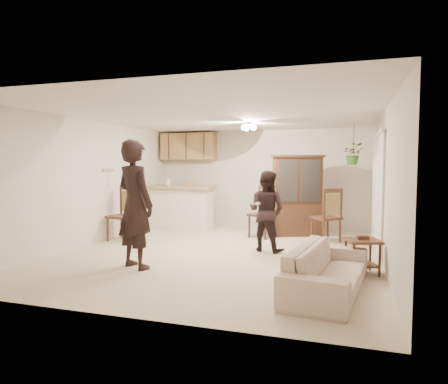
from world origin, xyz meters
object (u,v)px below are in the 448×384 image
(chair_hutch_left, at_px, (262,223))
(chair_hutch_right, at_px, (326,227))
(side_table, at_px, (362,256))
(chair_bar, at_px, (122,225))
(china_hutch, at_px, (297,196))
(adult, at_px, (135,211))
(sofa, at_px, (328,263))
(child, at_px, (266,215))

(chair_hutch_left, relative_size, chair_hutch_right, 1.01)
(side_table, distance_m, chair_hutch_right, 2.46)
(side_table, xyz_separation_m, chair_bar, (-4.81, 1.21, 0.06))
(side_table, bearing_deg, chair_bar, 165.87)
(side_table, bearing_deg, chair_hutch_right, 105.40)
(china_hutch, bearing_deg, chair_hutch_right, -59.82)
(adult, bearing_deg, side_table, -144.17)
(side_table, xyz_separation_m, chair_hutch_left, (-2.03, 2.46, 0.06))
(sofa, xyz_separation_m, side_table, (0.45, 1.02, -0.10))
(adult, relative_size, chair_bar, 1.56)
(chair_hutch_left, xyz_separation_m, chair_hutch_right, (1.37, -0.09, -0.00))
(china_hutch, bearing_deg, child, -120.64)
(side_table, distance_m, chair_hutch_left, 3.19)
(adult, height_order, child, adult)
(chair_hutch_left, height_order, chair_hutch_right, chair_hutch_left)
(china_hutch, bearing_deg, adult, -139.31)
(china_hutch, distance_m, chair_hutch_right, 1.06)
(china_hutch, xyz_separation_m, chair_hutch_left, (-0.70, -0.48, -0.58))
(chair_hutch_left, bearing_deg, chair_hutch_right, 17.07)
(child, xyz_separation_m, chair_bar, (-3.13, 0.08, -0.35))
(chair_hutch_right, bearing_deg, child, 10.33)
(chair_bar, relative_size, chair_hutch_left, 1.01)
(chair_hutch_left, bearing_deg, china_hutch, 55.14)
(adult, relative_size, chair_hutch_right, 1.59)
(chair_bar, bearing_deg, sofa, -17.28)
(chair_hutch_right, bearing_deg, side_table, 65.15)
(adult, relative_size, chair_hutch_left, 1.57)
(china_hutch, distance_m, side_table, 3.29)
(child, xyz_separation_m, chair_hutch_right, (1.02, 1.24, -0.36))
(adult, xyz_separation_m, side_table, (3.38, 0.70, -0.63))
(adult, xyz_separation_m, chair_bar, (-1.42, 1.91, -0.57))
(adult, height_order, side_table, adult)
(child, xyz_separation_m, chair_hutch_left, (-0.35, 1.33, -0.35))
(child, bearing_deg, side_table, 161.83)
(china_hutch, relative_size, chair_hutch_right, 1.62)
(adult, distance_m, chair_hutch_right, 4.15)
(side_table, relative_size, chair_hutch_right, 0.52)
(china_hutch, bearing_deg, chair_bar, -173.46)
(side_table, bearing_deg, sofa, -113.66)
(china_hutch, height_order, side_table, china_hutch)
(sofa, relative_size, child, 1.39)
(child, bearing_deg, china_hutch, -84.95)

